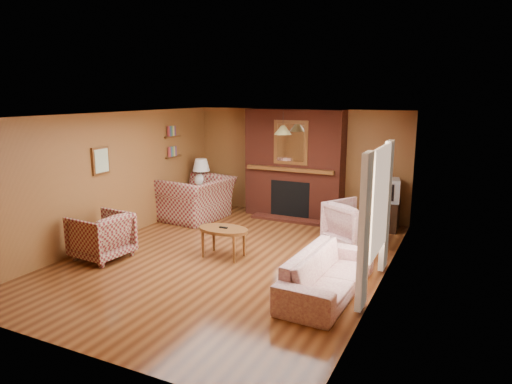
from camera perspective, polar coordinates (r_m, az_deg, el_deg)
The scene contains 20 objects.
floor at distance 7.84m, azimuth -3.28°, elevation -8.21°, with size 6.50×6.50×0.00m, color #4C2410.
ceiling at distance 7.35m, azimuth -3.50°, elevation 9.60°, with size 6.50×6.50×0.00m, color silver.
wall_back at distance 10.42m, azimuth 5.33°, elevation 3.70°, with size 6.50×6.50×0.00m, color brown.
wall_front at distance 5.02m, azimuth -21.81°, elevation -6.46°, with size 6.50×6.50×0.00m, color brown.
wall_left at distance 8.97m, azimuth -17.50°, elevation 1.80°, with size 6.50×6.50×0.00m, color brown.
wall_right at distance 6.68m, azimuth 15.72°, elevation -1.50°, with size 6.50×6.50×0.00m, color brown.
fireplace at distance 10.18m, azimuth 4.80°, elevation 3.40°, with size 2.20×0.82×2.40m.
window_right at distance 6.52m, azimuth 14.96°, elevation -2.47°, with size 0.10×1.85×2.00m.
bookshelf at distance 10.32m, azimuth -10.22°, elevation 6.08°, with size 0.09×0.55×0.71m.
botanical_print at distance 8.68m, azimuth -18.84°, elevation 3.73°, with size 0.05×0.40×0.50m.
pendant_light at distance 9.45m, azimuth 3.39°, elevation 7.74°, with size 0.36×0.36×0.48m.
plaid_loveseat at distance 10.15m, azimuth -7.40°, elevation -0.82°, with size 1.43×1.25×0.93m, color maroon.
plaid_armchair at distance 8.13m, azimuth -18.77°, elevation -5.21°, with size 0.83×0.86×0.78m, color maroon.
floral_sofa at distance 6.49m, azimuth 8.93°, elevation -10.00°, with size 2.02×0.79×0.59m, color beige.
floral_armchair at distance 8.55m, azimuth 12.22°, elevation -3.86°, with size 0.87×0.89×0.81m, color beige.
coffee_table at distance 7.76m, azimuth -4.09°, elevation -4.96°, with size 0.90×0.56×0.53m.
side_table at distance 10.81m, azimuth -6.77°, elevation -0.91°, with size 0.44×0.44×0.59m, color #613017.
table_lamp at distance 10.67m, azimuth -6.86°, elevation 2.58°, with size 0.40×0.40×0.66m.
tv_stand at distance 9.65m, azimuth 15.75°, elevation -2.86°, with size 0.55×0.50×0.60m, color black.
crt_tv at distance 9.53m, azimuth 15.93°, elevation 0.24°, with size 0.60×0.59×0.47m.
Camera 1 is at (3.58, -6.42, 2.73)m, focal length 32.00 mm.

